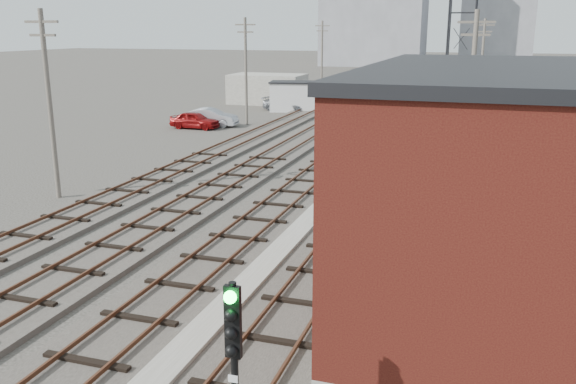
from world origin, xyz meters
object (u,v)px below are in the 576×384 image
at_px(car_red, 195,120).
at_px(signal_mast, 234,379).
at_px(switch_stand, 323,149).
at_px(car_silver, 211,117).
at_px(car_grey, 285,104).
at_px(site_trailer, 305,96).

bearing_deg(car_red, signal_mast, -151.49).
distance_m(signal_mast, switch_stand, 29.46).
distance_m(signal_mast, car_silver, 43.30).
height_order(signal_mast, car_grey, signal_mast).
bearing_deg(car_grey, car_silver, 175.47).
bearing_deg(car_grey, car_red, 174.21).
relative_size(signal_mast, switch_stand, 2.84).
relative_size(site_trailer, car_silver, 1.61).
height_order(site_trailer, car_red, site_trailer).
height_order(switch_stand, car_red, switch_stand).
distance_m(site_trailer, car_grey, 2.20).
height_order(site_trailer, car_grey, site_trailer).
bearing_deg(signal_mast, switch_stand, 101.99).
bearing_deg(site_trailer, car_red, -122.99).
bearing_deg(site_trailer, switch_stand, -81.20).
bearing_deg(car_silver, switch_stand, -134.70).
bearing_deg(signal_mast, car_grey, 107.45).
bearing_deg(car_grey, signal_mast, -152.86).
relative_size(site_trailer, car_red, 1.79).
bearing_deg(switch_stand, car_silver, 125.12).
xyz_separation_m(signal_mast, car_grey, (-15.85, 50.41, -1.82)).
bearing_deg(switch_stand, car_grey, 98.35).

